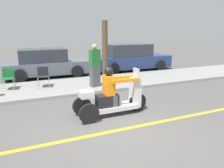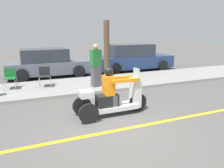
% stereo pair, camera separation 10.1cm
% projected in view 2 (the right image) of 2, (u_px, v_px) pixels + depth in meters
% --- Properties ---
extents(ground_plane, '(60.00, 60.00, 0.00)m').
position_uv_depth(ground_plane, '(117.00, 130.00, 5.43)').
color(ground_plane, '#565451').
extents(lane_stripe, '(24.00, 0.12, 0.01)m').
position_uv_depth(lane_stripe, '(128.00, 128.00, 5.54)').
color(lane_stripe, gold).
rests_on(lane_stripe, ground).
extents(sidewalk_strip, '(28.00, 2.80, 0.12)m').
position_uv_depth(sidewalk_strip, '(74.00, 86.00, 9.52)').
color(sidewalk_strip, gray).
rests_on(sidewalk_strip, ground).
extents(motorcycle_trike, '(2.23, 0.76, 1.44)m').
position_uv_depth(motorcycle_trike, '(112.00, 98.00, 6.33)').
color(motorcycle_trike, black).
rests_on(motorcycle_trike, ground).
extents(spectator_end_of_line, '(0.47, 0.35, 1.77)m').
position_uv_depth(spectator_end_of_line, '(96.00, 66.00, 9.02)').
color(spectator_end_of_line, '#515156').
rests_on(spectator_end_of_line, sidewalk_strip).
extents(folding_chair_set_back, '(0.51, 0.51, 0.82)m').
position_uv_depth(folding_chair_set_back, '(45.00, 75.00, 9.11)').
color(folding_chair_set_back, '#A5A8AD').
rests_on(folding_chair_set_back, sidewalk_strip).
extents(folding_chair_curbside, '(0.52, 0.52, 0.82)m').
position_uv_depth(folding_chair_curbside, '(10.00, 76.00, 8.74)').
color(folding_chair_curbside, '#A5A8AD').
rests_on(folding_chair_curbside, sidewalk_strip).
extents(parked_car_lot_right, '(4.85, 1.99, 1.61)m').
position_uv_depth(parked_car_lot_right, '(132.00, 58.00, 13.45)').
color(parked_car_lot_right, navy).
rests_on(parked_car_lot_right, ground).
extents(parked_car_lot_left, '(4.29, 1.99, 1.49)m').
position_uv_depth(parked_car_lot_left, '(48.00, 63.00, 11.64)').
color(parked_car_lot_left, slate).
rests_on(parked_car_lot_left, ground).
extents(tree_trunk, '(0.28, 0.28, 2.78)m').
position_uv_depth(tree_trunk, '(107.00, 49.00, 10.98)').
color(tree_trunk, brown).
rests_on(tree_trunk, sidewalk_strip).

